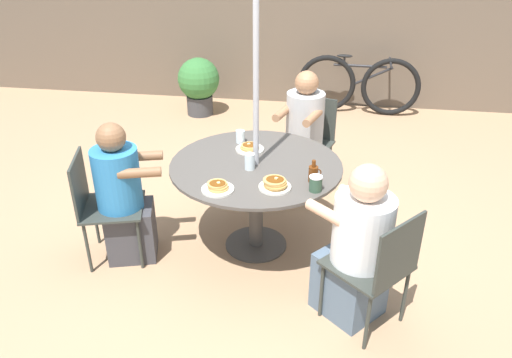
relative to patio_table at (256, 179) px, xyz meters
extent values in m
plane|color=tan|center=(0.00, 0.00, -0.60)|extent=(12.00, 12.00, 0.00)
cube|color=brown|center=(0.00, 3.49, 0.20)|extent=(10.00, 0.06, 1.61)
cylinder|color=#4C4742|center=(0.00, 0.00, -0.60)|extent=(0.49, 0.49, 0.01)
cylinder|color=#4C4742|center=(0.00, 0.00, -0.25)|extent=(0.11, 0.11, 0.71)
cylinder|color=#4C4742|center=(0.00, 0.00, 0.11)|extent=(1.27, 1.27, 0.02)
cylinder|color=#ADADB2|center=(0.00, 0.00, 0.43)|extent=(0.04, 0.04, 2.07)
cylinder|color=#333833|center=(0.54, -0.72, -0.39)|extent=(0.02, 0.02, 0.43)
cylinder|color=#333833|center=(0.79, -0.44, -0.39)|extent=(0.02, 0.02, 0.43)
cylinder|color=#333833|center=(0.82, -0.97, -0.39)|extent=(0.02, 0.02, 0.43)
cylinder|color=#333833|center=(1.07, -0.69, -0.39)|extent=(0.02, 0.02, 0.43)
cube|color=#333833|center=(0.80, -0.71, -0.17)|extent=(0.62, 0.62, 0.02)
cube|color=#333833|center=(0.96, -0.84, 0.04)|extent=(0.29, 0.32, 0.40)
cube|color=slate|center=(0.72, -0.63, -0.39)|extent=(0.52, 0.52, 0.43)
cylinder|color=white|center=(0.76, -0.67, 0.05)|extent=(0.37, 0.37, 0.46)
sphere|color=#DBA884|center=(0.76, -0.67, 0.38)|extent=(0.23, 0.23, 0.23)
cylinder|color=#DBA884|center=(0.53, -0.66, 0.16)|extent=(0.26, 0.24, 0.07)
cylinder|color=#DBA884|center=(0.72, -0.44, 0.16)|extent=(0.26, 0.24, 0.07)
cylinder|color=#333833|center=(0.44, 0.79, -0.39)|extent=(0.02, 0.02, 0.43)
cylinder|color=#333833|center=(0.08, 0.90, -0.39)|extent=(0.02, 0.02, 0.43)
cylinder|color=#333833|center=(0.55, 1.15, -0.39)|extent=(0.02, 0.02, 0.43)
cylinder|color=#333833|center=(0.19, 1.25, -0.39)|extent=(0.02, 0.02, 0.43)
cube|color=#333833|center=(0.31, 1.02, -0.17)|extent=(0.55, 0.55, 0.02)
cube|color=#333833|center=(0.37, 1.22, 0.04)|extent=(0.40, 0.14, 0.40)
cube|color=beige|center=(0.28, 0.92, -0.39)|extent=(0.41, 0.44, 0.43)
cylinder|color=#B2B2B2|center=(0.30, 0.96, 0.09)|extent=(0.34, 0.34, 0.54)
sphere|color=#A3704C|center=(0.30, 0.96, 0.46)|extent=(0.21, 0.21, 0.21)
cylinder|color=#A3704C|center=(0.37, 0.74, 0.23)|extent=(0.16, 0.32, 0.07)
cylinder|color=#A3704C|center=(0.11, 0.82, 0.23)|extent=(0.16, 0.32, 0.07)
cylinder|color=#333833|center=(-0.90, -0.06, -0.39)|extent=(0.02, 0.02, 0.43)
cylinder|color=#333833|center=(-0.80, -0.42, -0.39)|extent=(0.02, 0.02, 0.43)
cylinder|color=#333833|center=(-1.26, -0.17, -0.39)|extent=(0.02, 0.02, 0.43)
cylinder|color=#333833|center=(-1.16, -0.52, -0.39)|extent=(0.02, 0.02, 0.43)
cube|color=#333833|center=(-1.03, -0.29, -0.17)|extent=(0.54, 0.54, 0.02)
cube|color=#333833|center=(-1.23, -0.35, 0.04)|extent=(0.13, 0.41, 0.40)
cube|color=#3D3D42|center=(-0.92, -0.26, -0.39)|extent=(0.42, 0.40, 0.43)
cylinder|color=teal|center=(-0.97, -0.28, 0.06)|extent=(0.33, 0.33, 0.47)
sphere|color=brown|center=(-0.97, -0.28, 0.39)|extent=(0.21, 0.21, 0.21)
cylinder|color=brown|center=(-0.83, -0.10, 0.17)|extent=(0.30, 0.15, 0.07)
cylinder|color=brown|center=(-0.76, -0.36, 0.17)|extent=(0.30, 0.15, 0.07)
cylinder|color=silver|center=(0.18, -0.34, 0.13)|extent=(0.22, 0.22, 0.01)
cylinder|color=tan|center=(0.18, -0.34, 0.15)|extent=(0.15, 0.15, 0.01)
cylinder|color=tan|center=(0.19, -0.35, 0.16)|extent=(0.16, 0.16, 0.01)
cylinder|color=tan|center=(0.18, -0.34, 0.17)|extent=(0.15, 0.15, 0.01)
cylinder|color=tan|center=(0.18, -0.35, 0.18)|extent=(0.15, 0.15, 0.01)
ellipsoid|color=brown|center=(0.18, -0.34, 0.19)|extent=(0.12, 0.11, 0.00)
cube|color=#F4E084|center=(0.19, -0.34, 0.20)|extent=(0.03, 0.03, 0.01)
cylinder|color=silver|center=(-0.08, 0.23, 0.13)|extent=(0.22, 0.22, 0.01)
cylinder|color=tan|center=(-0.09, 0.23, 0.14)|extent=(0.15, 0.15, 0.01)
cylinder|color=tan|center=(-0.08, 0.22, 0.15)|extent=(0.15, 0.15, 0.01)
cylinder|color=tan|center=(-0.08, 0.23, 0.17)|extent=(0.13, 0.13, 0.01)
ellipsoid|color=brown|center=(-0.08, 0.23, 0.17)|extent=(0.11, 0.10, 0.00)
cube|color=#F4E084|center=(-0.09, 0.23, 0.18)|extent=(0.03, 0.03, 0.01)
cylinder|color=silver|center=(-0.19, -0.43, 0.13)|extent=(0.22, 0.22, 0.01)
cylinder|color=tan|center=(-0.19, -0.44, 0.15)|extent=(0.14, 0.14, 0.01)
cylinder|color=tan|center=(-0.19, -0.43, 0.16)|extent=(0.13, 0.13, 0.01)
cylinder|color=tan|center=(-0.20, -0.43, 0.17)|extent=(0.13, 0.13, 0.01)
ellipsoid|color=brown|center=(-0.19, -0.43, 0.18)|extent=(0.11, 0.10, 0.00)
cube|color=#F4E084|center=(-0.18, -0.44, 0.19)|extent=(0.03, 0.03, 0.01)
cylinder|color=#602D0F|center=(0.43, -0.21, 0.18)|extent=(0.07, 0.07, 0.11)
cylinder|color=#602D0F|center=(0.43, -0.21, 0.26)|extent=(0.03, 0.03, 0.05)
torus|color=#602D0F|center=(0.46, -0.21, 0.20)|extent=(0.05, 0.01, 0.05)
cylinder|color=#33513D|center=(0.45, -0.34, 0.17)|extent=(0.09, 0.09, 0.10)
cylinder|color=white|center=(0.45, -0.34, 0.23)|extent=(0.09, 0.09, 0.01)
cylinder|color=silver|center=(-0.03, -0.09, 0.19)|extent=(0.07, 0.07, 0.12)
cylinder|color=silver|center=(-0.18, 0.36, 0.18)|extent=(0.07, 0.07, 0.10)
torus|color=black|center=(0.45, 3.19, -0.23)|extent=(0.75, 0.10, 0.75)
torus|color=black|center=(1.27, 3.15, -0.23)|extent=(0.75, 0.10, 0.75)
cylinder|color=#232326|center=(0.86, 3.17, 0.03)|extent=(0.67, 0.06, 0.03)
cylinder|color=#232326|center=(1.02, 3.16, -0.10)|extent=(0.51, 0.06, 0.29)
cylinder|color=#232326|center=(0.65, 3.18, 0.08)|extent=(0.03, 0.03, 0.10)
ellipsoid|color=black|center=(0.65, 3.18, 0.15)|extent=(0.20, 0.08, 0.04)
cylinder|color=#232326|center=(1.22, 3.15, 0.10)|extent=(0.05, 0.44, 0.03)
cylinder|color=#3D3D3F|center=(-1.18, 2.81, -0.48)|extent=(0.34, 0.34, 0.25)
sphere|color=#387538|center=(-1.18, 2.81, -0.13)|extent=(0.53, 0.53, 0.53)
camera|label=1|loc=(0.50, -3.25, 1.76)|focal=35.00mm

